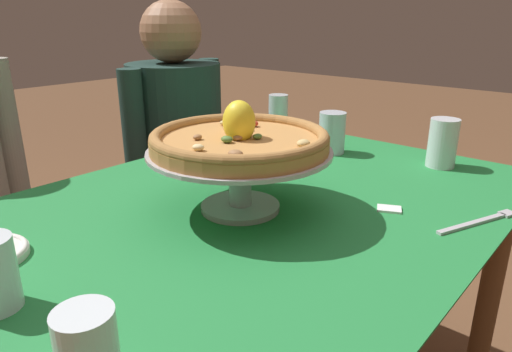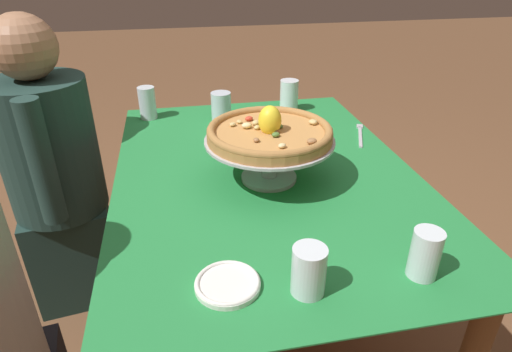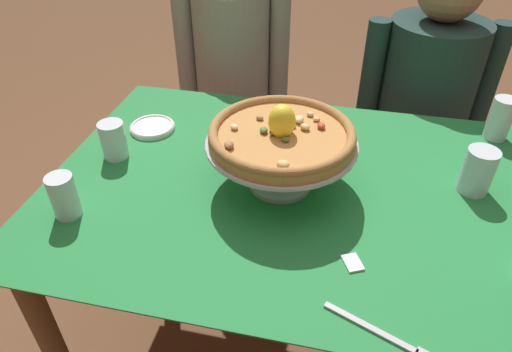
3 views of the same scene
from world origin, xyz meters
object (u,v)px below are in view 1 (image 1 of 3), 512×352
Objects in this scene: pizza at (241,139)px; water_glass_front_right at (442,146)px; water_glass_back_right at (278,115)px; pizza_stand at (241,167)px; dinner_fork at (481,221)px; water_glass_side_right at (332,135)px; diner_right at (178,163)px; sugar_packet at (389,209)px.

water_glass_front_right is at bearing -20.14° from pizza.
pizza_stand is at bearing -148.00° from water_glass_back_right.
water_glass_back_right is 0.85m from dinner_fork.
pizza is 0.51m from dinner_fork.
water_glass_back_right is at bearing 32.00° from pizza.
water_glass_back_right reaches higher than water_glass_side_right.
diner_right reaches higher than water_glass_front_right.
water_glass_front_right is at bearing 32.70° from dinner_fork.
pizza_stand is 3.12× the size of water_glass_side_right.
diner_right is (0.16, 1.15, -0.16)m from dinner_fork.
water_glass_front_right is 0.64× the size of dinner_fork.
pizza is at bearing -120.49° from diner_right.
sugar_packet is (-0.06, 0.17, -0.00)m from dinner_fork.
water_glass_back_right is (0.60, 0.38, -0.10)m from pizza.
pizza_stand is at bearing -170.01° from water_glass_side_right.
water_glass_side_right is at bearing 48.47° from sugar_packet.
pizza is at bearing 123.36° from dinner_fork.
diner_right reaches higher than water_glass_back_right.
sugar_packet is at bearing 110.93° from dinner_fork.
diner_right reaches higher than dinner_fork.
pizza_stand is at bearing 159.87° from water_glass_front_right.
water_glass_side_right is 2.45× the size of sugar_packet.
water_glass_front_right is at bearing -81.46° from diner_right.
pizza_stand is 1.85× the size of dinner_fork.
dinner_fork is (-0.31, -0.20, -0.06)m from water_glass_front_right.
diner_right is (0.43, 0.74, -0.31)m from pizza.
water_glass_front_right is 2.65× the size of sugar_packet.
water_glass_back_right is 2.60× the size of sugar_packet.
pizza_stand reaches higher than dinner_fork.
water_glass_side_right is 0.31m from water_glass_front_right.
dinner_fork is 0.18× the size of diner_right.
water_glass_front_right reaches higher than sugar_packet.
water_glass_side_right reaches higher than sugar_packet.
water_glass_side_right is at bearing 9.98° from pizza.
pizza is 1.77× the size of dinner_fork.
water_glass_front_right is (-0.02, -0.59, 0.00)m from water_glass_back_right.
diner_right is at bearing 59.51° from pizza.
water_glass_back_right is at bearing 69.86° from water_glass_side_right.
pizza is 0.72m from water_glass_back_right.
water_glass_side_right is 0.69m from diner_right.
pizza is at bearing -148.00° from water_glass_back_right.
water_glass_side_right is 0.44m from sugar_packet.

